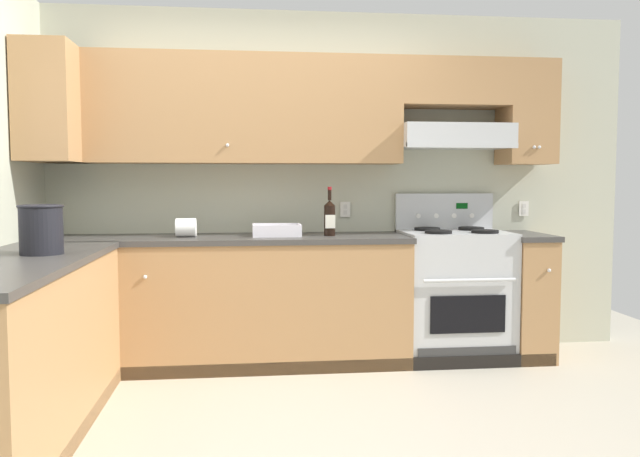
% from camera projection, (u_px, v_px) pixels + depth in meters
% --- Properties ---
extents(ground_plane, '(7.04, 7.04, 0.00)m').
position_uv_depth(ground_plane, '(271.00, 431.00, 3.31)').
color(ground_plane, '#B2AA99').
extents(wall_back, '(4.68, 0.57, 2.55)m').
position_uv_depth(wall_back, '(315.00, 156.00, 4.75)').
color(wall_back, '#B7BAA3').
rests_on(wall_back, ground_plane).
extents(counter_back_run, '(3.60, 0.65, 0.91)m').
position_uv_depth(counter_back_run, '(258.00, 301.00, 4.50)').
color(counter_back_run, '#A87A4C').
rests_on(counter_back_run, ground_plane).
extents(counter_left_run, '(0.63, 1.91, 0.91)m').
position_uv_depth(counter_left_run, '(17.00, 353.00, 3.13)').
color(counter_left_run, '#A87A4C').
rests_on(counter_left_run, ground_plane).
extents(stove, '(0.76, 0.62, 1.20)m').
position_uv_depth(stove, '(454.00, 293.00, 4.67)').
color(stove, '#B7BABC').
rests_on(stove, ground_plane).
extents(wine_bottle, '(0.08, 0.08, 0.35)m').
position_uv_depth(wine_bottle, '(330.00, 217.00, 4.48)').
color(wine_bottle, black).
rests_on(wine_bottle, counter_back_run).
extents(bowl, '(0.34, 0.24, 0.08)m').
position_uv_depth(bowl, '(277.00, 232.00, 4.47)').
color(bowl, silver).
rests_on(bowl, counter_back_run).
extents(bucket, '(0.23, 0.23, 0.26)m').
position_uv_depth(bucket, '(41.00, 229.00, 3.34)').
color(bucket, black).
rests_on(bucket, counter_left_run).
extents(paper_towel_roll, '(0.14, 0.13, 0.13)m').
position_uv_depth(paper_towel_roll, '(186.00, 228.00, 4.39)').
color(paper_towel_roll, white).
rests_on(paper_towel_roll, counter_back_run).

